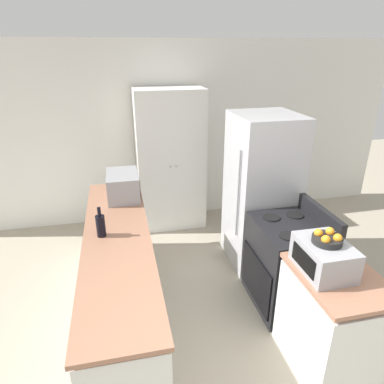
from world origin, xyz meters
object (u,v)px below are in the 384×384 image
(stove, at_px, (287,264))
(refrigerator, at_px, (261,192))
(pantry_cabinet, at_px, (170,160))
(fruit_bowl, at_px, (327,238))
(microwave, at_px, (123,185))
(wine_bottle, at_px, (101,225))
(toaster_oven, at_px, (324,257))

(stove, height_order, refrigerator, refrigerator)
(stove, relative_size, refrigerator, 0.58)
(pantry_cabinet, height_order, fruit_bowl, pantry_cabinet)
(pantry_cabinet, height_order, microwave, pantry_cabinet)
(pantry_cabinet, xyz_separation_m, wine_bottle, (-0.92, -1.80, 0.02))
(stove, xyz_separation_m, toaster_oven, (-0.12, -0.71, 0.57))
(refrigerator, distance_m, microwave, 1.60)
(stove, xyz_separation_m, wine_bottle, (-1.78, 0.20, 0.55))
(wine_bottle, height_order, toaster_oven, wine_bottle)
(pantry_cabinet, xyz_separation_m, refrigerator, (0.89, -1.18, -0.08))
(refrigerator, height_order, microwave, refrigerator)
(stove, distance_m, wine_bottle, 1.88)
(wine_bottle, relative_size, fruit_bowl, 1.29)
(pantry_cabinet, height_order, stove, pantry_cabinet)
(pantry_cabinet, bearing_deg, toaster_oven, -74.79)
(refrigerator, height_order, fruit_bowl, refrigerator)
(stove, bearing_deg, fruit_bowl, -99.47)
(pantry_cabinet, relative_size, microwave, 3.90)
(fruit_bowl, bearing_deg, refrigerator, 84.45)
(stove, distance_m, microwave, 1.95)
(microwave, bearing_deg, toaster_oven, -50.62)
(fruit_bowl, bearing_deg, microwave, 129.65)
(stove, bearing_deg, toaster_oven, -99.98)
(toaster_oven, height_order, fruit_bowl, fruit_bowl)
(pantry_cabinet, xyz_separation_m, fruit_bowl, (0.74, -2.70, 0.19))
(refrigerator, height_order, toaster_oven, refrigerator)
(fruit_bowl, bearing_deg, wine_bottle, 151.68)
(refrigerator, bearing_deg, fruit_bowl, -95.55)
(pantry_cabinet, relative_size, stove, 1.87)
(wine_bottle, bearing_deg, stove, -6.27)
(fruit_bowl, bearing_deg, pantry_cabinet, 105.41)
(microwave, xyz_separation_m, fruit_bowl, (1.44, -1.73, 0.14))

